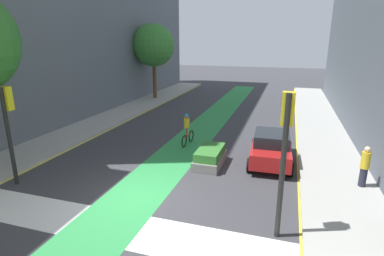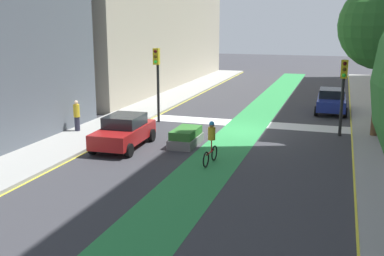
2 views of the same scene
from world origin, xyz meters
The scene contains 15 objects.
ground_plane centered at (0.00, 0.00, 0.00)m, with size 120.00×120.00×0.00m, color #38383D.
bike_lane_paint centered at (-0.10, 0.00, 0.00)m, with size 2.40×60.00×0.01m, color #2D8C47.
crosswalk_band centered at (0.00, -2.00, 0.00)m, with size 12.00×1.80×0.01m, color silver.
sidewalk_left centered at (-7.50, 0.00, 0.07)m, with size 3.00×60.00×0.15m, color #9E9E99.
curb_stripe_left centered at (-6.00, 0.00, 0.01)m, with size 0.16×60.00×0.01m, color yellow.
sidewalk_right centered at (7.50, 0.00, 0.07)m, with size 3.00×60.00×0.15m, color #9E9E99.
curb_stripe_right centered at (6.00, 0.00, 0.01)m, with size 0.16×60.00×0.01m, color yellow.
traffic_signal_near_right centered at (5.25, -0.77, 3.11)m, with size 0.35×0.52×4.45m.
traffic_signal_near_left centered at (-5.33, -0.39, 2.86)m, with size 0.35×0.52×4.07m.
car_blue_left_near centered at (-4.69, -7.16, 0.80)m, with size 2.07×4.22×1.57m.
car_red_right_far centered at (4.66, 5.09, 0.80)m, with size 2.16×4.27×1.57m.
cyclist_in_lane centered at (-0.07, 6.35, 0.97)m, with size 0.32×1.73×1.86m.
pedestrian_sidewalk_right_a centered at (8.36, 3.28, 1.01)m, with size 0.34×0.34×1.68m.
street_tree_near centered at (-7.03, -0.58, 5.77)m, with size 4.42×4.42×7.85m.
median_planter centered at (1.90, 3.86, 0.40)m, with size 1.20×2.30×0.85m.
Camera 2 is at (-5.20, 25.05, 6.05)m, focal length 43.70 mm.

